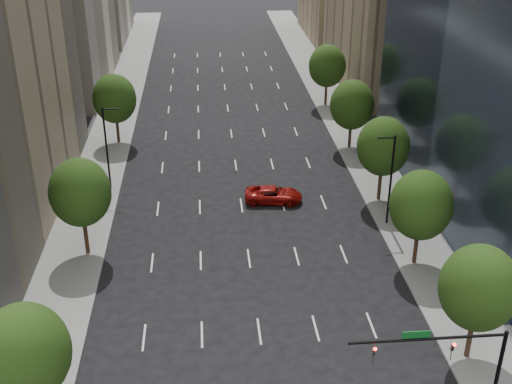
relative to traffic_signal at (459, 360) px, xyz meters
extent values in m
cube|color=slate|center=(-26.03, 30.00, -5.10)|extent=(6.00, 200.00, 0.15)
cube|color=slate|center=(4.97, 30.00, -5.10)|extent=(6.00, 200.00, 0.15)
cylinder|color=#382316|center=(3.47, 6.00, -3.17)|extent=(0.36, 0.36, 4.00)
ellipsoid|color=#18340E|center=(3.47, 6.00, 0.59)|extent=(5.20, 5.20, 5.98)
cylinder|color=#382316|center=(3.47, 18.00, -3.22)|extent=(0.36, 0.36, 3.90)
ellipsoid|color=#18340E|center=(3.47, 18.00, 0.44)|extent=(5.20, 5.20, 5.98)
cylinder|color=#382316|center=(3.47, 30.00, -3.12)|extent=(0.36, 0.36, 4.10)
ellipsoid|color=#18340E|center=(3.47, 30.00, 0.73)|extent=(5.20, 5.20, 5.98)
cylinder|color=#382316|center=(3.47, 44.00, -3.27)|extent=(0.36, 0.36, 3.80)
ellipsoid|color=#18340E|center=(3.47, 44.00, 0.30)|extent=(5.20, 5.20, 5.98)
cylinder|color=#382316|center=(3.47, 60.00, -3.17)|extent=(0.36, 0.36, 4.00)
ellipsoid|color=#18340E|center=(3.47, 60.00, 0.59)|extent=(5.20, 5.20, 5.98)
ellipsoid|color=#18340E|center=(-24.53, 2.00, 0.59)|extent=(5.20, 5.20, 5.98)
cylinder|color=#382316|center=(-24.53, 22.00, -3.10)|extent=(0.36, 0.36, 4.15)
ellipsoid|color=#18340E|center=(-24.53, 22.00, 0.80)|extent=(5.20, 5.20, 5.98)
cylinder|color=#382316|center=(-24.53, 48.00, -3.20)|extent=(0.36, 0.36, 3.95)
ellipsoid|color=#18340E|center=(-24.53, 48.00, 0.52)|extent=(5.20, 5.20, 5.98)
cylinder|color=black|center=(2.97, 25.00, -0.67)|extent=(0.20, 0.20, 9.00)
cylinder|color=black|center=(2.17, 25.00, 3.63)|extent=(1.60, 0.14, 0.14)
cylinder|color=black|center=(-24.03, 35.00, -0.67)|extent=(0.20, 0.20, 9.00)
cylinder|color=black|center=(-23.23, 35.00, 3.63)|extent=(1.60, 0.14, 0.14)
cylinder|color=black|center=(2.47, 0.00, -1.67)|extent=(0.24, 0.24, 7.00)
cylinder|color=black|center=(-2.03, 0.00, 1.63)|extent=(9.00, 0.18, 0.18)
imported|color=black|center=(-0.53, 0.00, 1.08)|extent=(0.18, 0.22, 1.10)
imported|color=black|center=(-5.03, 0.00, 1.08)|extent=(0.18, 0.22, 1.10)
sphere|color=#FF0C07|center=(-0.53, -0.18, 1.28)|extent=(0.20, 0.20, 0.20)
sphere|color=#FF0C07|center=(-5.03, -0.18, 1.28)|extent=(0.20, 0.20, 0.20)
cube|color=#0C591E|center=(-2.73, 0.00, 1.98)|extent=(1.60, 0.06, 0.45)
imported|color=maroon|center=(-7.24, 30.54, -4.37)|extent=(6.06, 3.33, 1.61)
camera|label=1|loc=(-13.98, -27.79, 24.92)|focal=45.62mm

